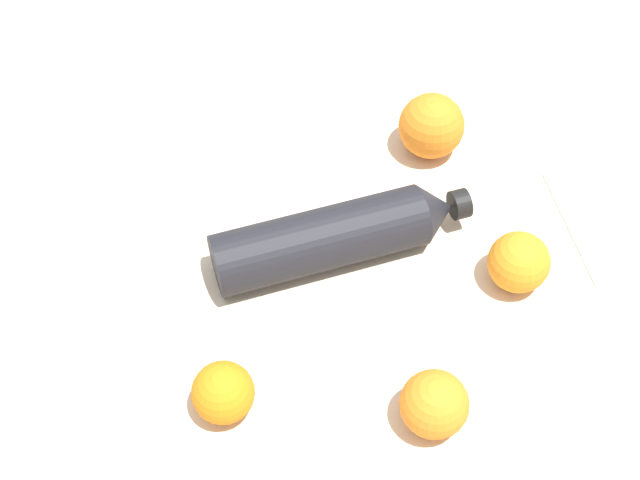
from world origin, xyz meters
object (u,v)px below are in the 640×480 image
folded_napkin (635,216)px  water_bottle (339,235)px  orange_0 (431,126)px  orange_1 (434,404)px  orange_2 (223,393)px  orange_3 (518,260)px

folded_napkin → water_bottle: bearing=100.4°
orange_0 → orange_1: bearing=177.9°
orange_1 → orange_2: bearing=87.9°
orange_2 → folded_napkin: orange_2 is taller
orange_3 → folded_napkin: size_ratio=0.40×
orange_1 → water_bottle: bearing=25.6°
orange_1 → folded_napkin: 0.38m
orange_3 → folded_napkin: (0.09, -0.16, -0.03)m
orange_0 → folded_napkin: size_ratio=0.48×
water_bottle → orange_3: 0.20m
folded_napkin → orange_1: bearing=136.5°
orange_1 → folded_napkin: (0.27, -0.26, -0.03)m
orange_2 → orange_3: 0.36m
water_bottle → folded_napkin: size_ratio=1.76×
orange_1 → orange_3: same height
orange_1 → orange_3: (0.18, -0.10, -0.00)m
orange_0 → water_bottle: bearing=146.5°
water_bottle → orange_0: size_ratio=3.68×
orange_3 → folded_napkin: bearing=-59.0°
water_bottle → orange_1: (-0.21, -0.10, -0.00)m
orange_3 → orange_1: bearing=150.2°
orange_0 → orange_2: 0.43m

